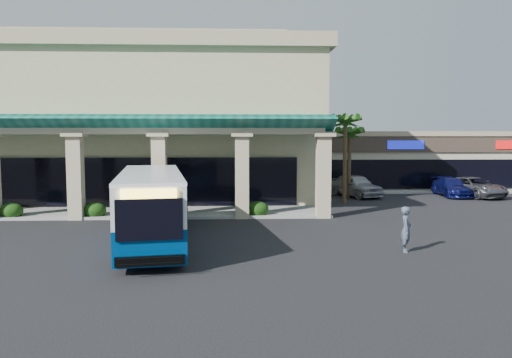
{
  "coord_description": "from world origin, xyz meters",
  "views": [
    {
      "loc": [
        1.04,
        -22.07,
        4.56
      ],
      "look_at": [
        2.26,
        4.86,
        2.2
      ],
      "focal_mm": 35.0,
      "sensor_mm": 36.0,
      "label": 1
    }
  ],
  "objects_px": {
    "car_silver": "(356,185)",
    "car_gray": "(473,187)",
    "pedestrian": "(406,229)",
    "transit_bus": "(151,208)",
    "car_red": "(452,187)"
  },
  "relations": [
    {
      "from": "pedestrian",
      "to": "car_silver",
      "type": "xyz_separation_m",
      "value": [
        2.36,
        17.73,
        -0.05
      ]
    },
    {
      "from": "car_red",
      "to": "car_gray",
      "type": "distance_m",
      "value": 1.5
    },
    {
      "from": "car_silver",
      "to": "car_gray",
      "type": "relative_size",
      "value": 0.94
    },
    {
      "from": "car_red",
      "to": "pedestrian",
      "type": "bearing_deg",
      "value": -115.55
    },
    {
      "from": "car_silver",
      "to": "transit_bus",
      "type": "bearing_deg",
      "value": -150.07
    },
    {
      "from": "transit_bus",
      "to": "car_silver",
      "type": "xyz_separation_m",
      "value": [
        12.6,
        15.61,
        -0.67
      ]
    },
    {
      "from": "transit_bus",
      "to": "car_red",
      "type": "distance_m",
      "value": 25.21
    },
    {
      "from": "pedestrian",
      "to": "car_silver",
      "type": "bearing_deg",
      "value": 13.94
    },
    {
      "from": "pedestrian",
      "to": "car_silver",
      "type": "height_order",
      "value": "pedestrian"
    },
    {
      "from": "pedestrian",
      "to": "car_gray",
      "type": "bearing_deg",
      "value": -11.35
    },
    {
      "from": "pedestrian",
      "to": "car_gray",
      "type": "xyz_separation_m",
      "value": [
        11.08,
        17.14,
        -0.16
      ]
    },
    {
      "from": "pedestrian",
      "to": "car_gray",
      "type": "relative_size",
      "value": 0.34
    },
    {
      "from": "transit_bus",
      "to": "car_red",
      "type": "height_order",
      "value": "transit_bus"
    },
    {
      "from": "pedestrian",
      "to": "car_red",
      "type": "bearing_deg",
      "value": -7.22
    },
    {
      "from": "car_gray",
      "to": "transit_bus",
      "type": "bearing_deg",
      "value": -161.9
    }
  ]
}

